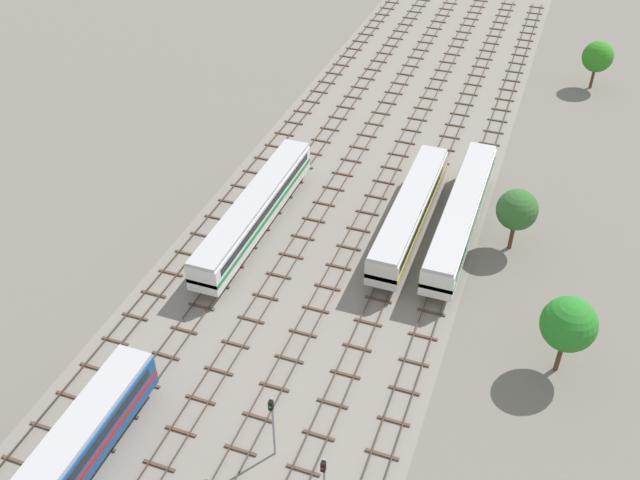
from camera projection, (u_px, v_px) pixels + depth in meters
The scene contains 16 objects.
ground_plane at pixel (356, 191), 74.35m from camera, with size 480.00×480.00×0.00m, color slate.
ballast_bed at pixel (356, 191), 74.35m from camera, with size 27.20×176.00×0.01m, color gray.
track_far_left at pixel (259, 165), 78.15m from camera, with size 2.40×126.00×0.29m.
track_left at pixel (298, 173), 76.89m from camera, with size 2.40×126.00×0.29m.
track_centre_left at pixel (338, 181), 75.64m from camera, with size 2.40×126.00×0.29m.
track_centre at pixel (380, 189), 74.38m from camera, with size 2.40×126.00×0.29m.
track_centre_right at pixel (423, 197), 73.13m from camera, with size 2.40×126.00×0.29m.
track_right at pixel (468, 206), 71.87m from camera, with size 2.40×126.00×0.29m.
passenger_coach_left_near at pixel (255, 209), 67.19m from camera, with size 2.96×22.00×3.80m.
diesel_railcar_centre_right_mid at pixel (410, 211), 66.97m from camera, with size 2.96×20.50×3.80m.
passenger_coach_right_midfar at pixel (462, 213), 66.72m from camera, with size 2.96×22.00×3.80m.
signal_post_near at pixel (273, 420), 46.37m from camera, with size 0.28×0.47×5.80m.
signal_post_mid at pixel (324, 480), 42.97m from camera, with size 0.28×0.47×5.60m.
lineside_tree_0 at pixel (517, 210), 64.03m from camera, with size 3.80×3.80×6.30m.
lineside_tree_1 at pixel (598, 57), 91.12m from camera, with size 3.95×3.95×6.34m.
lineside_tree_2 at pixel (569, 324), 51.77m from camera, with size 4.18×4.18×6.93m.
Camera 1 is at (17.63, -3.55, 41.37)m, focal length 39.76 mm.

